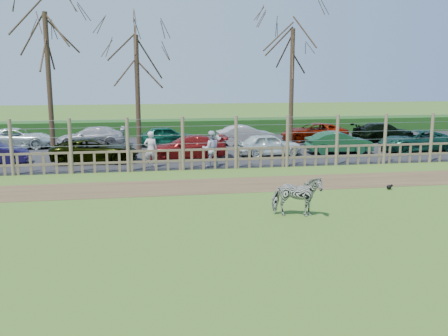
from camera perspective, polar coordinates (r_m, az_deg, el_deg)
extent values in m
plane|color=olive|center=(15.56, -2.11, -5.80)|extent=(120.00, 120.00, 0.00)
cube|color=brown|center=(19.88, -3.81, -2.13)|extent=(34.00, 2.80, 0.01)
cube|color=#232326|center=(29.68, -5.77, 2.15)|extent=(44.00, 13.00, 0.04)
cube|color=#1E4716|center=(36.55, -6.53, 4.59)|extent=(46.00, 2.00, 1.10)
cube|color=brown|center=(23.21, -4.70, 0.84)|extent=(30.00, 0.06, 0.10)
cube|color=brown|center=(23.13, -4.72, 2.06)|extent=(30.00, 0.06, 0.10)
cylinder|color=brown|center=(23.68, -23.13, 2.17)|extent=(0.16, 0.16, 2.50)
cylinder|color=brown|center=(23.22, -17.13, 2.40)|extent=(0.16, 0.16, 2.50)
cylinder|color=brown|center=(23.02, -10.94, 2.62)|extent=(0.16, 0.16, 2.50)
cylinder|color=brown|center=(23.09, -4.73, 2.80)|extent=(0.16, 0.16, 2.50)
cylinder|color=brown|center=(23.43, 1.38, 2.95)|extent=(0.16, 0.16, 2.50)
cylinder|color=brown|center=(24.03, 7.26, 3.06)|extent=(0.16, 0.16, 2.50)
cylinder|color=brown|center=(24.86, 12.79, 3.14)|extent=(0.16, 0.16, 2.50)
cylinder|color=brown|center=(25.91, 17.92, 3.18)|extent=(0.16, 0.16, 2.50)
cylinder|color=brown|center=(27.15, 22.62, 3.20)|extent=(0.16, 0.16, 2.50)
cylinder|color=gray|center=(23.09, -4.73, 2.80)|extent=(30.00, 0.02, 0.02)
cylinder|color=gray|center=(23.04, -4.74, 3.78)|extent=(30.00, 0.02, 0.02)
cylinder|color=gray|center=(22.99, -4.76, 4.77)|extent=(30.00, 0.02, 0.02)
cylinder|color=gray|center=(22.96, -4.77, 5.64)|extent=(30.00, 0.02, 0.02)
cylinder|color=#3D2B1E|center=(27.68, -19.33, 8.75)|extent=(0.26, 0.26, 7.50)
cylinder|color=#3D2B1E|center=(28.31, -9.83, 8.21)|extent=(0.26, 0.26, 6.50)
cylinder|color=#3D2B1E|center=(30.15, 7.73, 8.89)|extent=(0.26, 0.26, 7.00)
imported|color=gray|center=(15.79, 8.28, -3.21)|extent=(1.67, 1.07, 1.30)
imported|color=silver|center=(23.80, -8.37, 2.11)|extent=(0.65, 0.45, 1.72)
imported|color=silver|center=(23.76, -1.52, 2.21)|extent=(0.87, 0.69, 1.72)
sphere|color=black|center=(20.39, 18.33, -2.09)|extent=(0.18, 0.18, 0.18)
sphere|color=black|center=(20.42, 18.62, -1.90)|extent=(0.09, 0.09, 0.09)
imported|color=black|center=(25.83, -14.52, 1.97)|extent=(4.39, 2.16, 1.20)
imported|color=maroon|center=(26.15, -4.20, 2.39)|extent=(4.15, 1.71, 1.20)
imported|color=white|center=(27.16, 5.13, 2.69)|extent=(3.67, 1.83, 1.20)
imported|color=#1F5836|center=(28.60, 12.98, 2.86)|extent=(3.68, 1.37, 1.20)
imported|color=#144232|center=(30.62, 21.11, 2.92)|extent=(4.37, 2.10, 1.20)
imported|color=silver|center=(32.19, -22.57, 3.16)|extent=(4.34, 2.03, 1.20)
imported|color=#BEBBBE|center=(31.50, -14.94, 3.48)|extent=(4.15, 1.71, 1.20)
imported|color=#10573A|center=(31.02, -6.55, 3.66)|extent=(3.67, 1.84, 1.20)
imported|color=beige|center=(31.34, 2.52, 3.79)|extent=(3.70, 1.46, 1.20)
imported|color=#911603|center=(33.36, 10.23, 4.06)|extent=(4.53, 2.51, 1.20)
imported|color=black|center=(34.47, 17.80, 3.92)|extent=(4.19, 1.82, 1.20)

